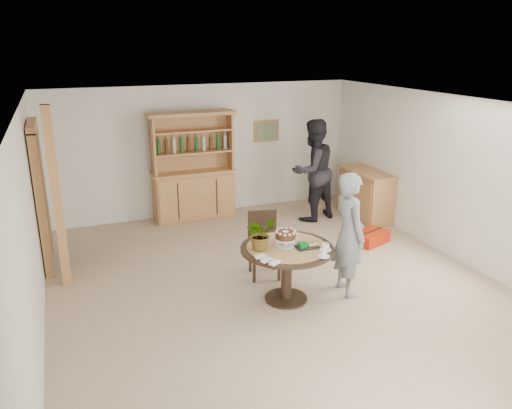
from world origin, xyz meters
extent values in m
plane|color=tan|center=(0.00, 0.00, 0.00)|extent=(7.00, 7.00, 0.00)
cube|color=white|center=(0.00, 3.50, 1.25)|extent=(6.00, 0.04, 2.50)
cube|color=white|center=(0.00, -3.50, 1.25)|extent=(6.00, 0.04, 2.50)
cube|color=white|center=(-3.00, 0.00, 1.25)|extent=(0.04, 7.00, 2.50)
cube|color=white|center=(3.00, 0.00, 1.25)|extent=(0.04, 7.00, 2.50)
cube|color=white|center=(0.00, 0.00, 2.50)|extent=(6.00, 7.00, 0.04)
cube|color=tan|center=(1.30, 3.47, 1.55)|extent=(0.52, 0.03, 0.42)
cube|color=#59724C|center=(1.30, 3.45, 1.55)|extent=(0.44, 0.02, 0.34)
cube|color=black|center=(-2.94, 2.00, 1.05)|extent=(0.10, 0.90, 2.10)
cube|color=tan|center=(-2.92, 1.50, 1.05)|extent=(0.12, 0.10, 2.10)
cube|color=tan|center=(-2.92, 2.50, 1.05)|extent=(0.12, 0.10, 2.10)
cube|color=tan|center=(-2.92, 2.00, 2.13)|extent=(0.12, 1.10, 0.10)
cube|color=tan|center=(-2.70, 1.20, 1.25)|extent=(0.12, 0.12, 2.50)
cube|color=tan|center=(-0.30, 3.24, 0.45)|extent=(1.50, 0.50, 0.90)
cube|color=tan|center=(-0.30, 3.24, 0.92)|extent=(1.56, 0.54, 0.04)
cube|color=tan|center=(-0.30, 3.34, 1.47)|extent=(1.50, 0.04, 1.06)
cube|color=tan|center=(-1.03, 3.19, 1.47)|extent=(0.04, 0.34, 1.06)
cube|color=tan|center=(0.43, 3.19, 1.47)|extent=(0.04, 0.34, 1.06)
cube|color=tan|center=(-0.30, 3.19, 1.30)|extent=(1.44, 0.32, 0.03)
cube|color=tan|center=(-0.30, 3.19, 1.70)|extent=(1.44, 0.32, 0.03)
cube|color=tan|center=(-0.30, 3.19, 2.01)|extent=(1.62, 0.40, 0.06)
cylinder|color=#194C1E|center=(-0.86, 3.19, 1.46)|extent=(0.07, 0.07, 0.28)
cylinder|color=#4C2D14|center=(-0.70, 3.19, 1.46)|extent=(0.07, 0.07, 0.28)
cylinder|color=#B2BFB2|center=(-0.54, 3.19, 1.46)|extent=(0.07, 0.07, 0.28)
cylinder|color=#194C1E|center=(-0.38, 3.19, 1.46)|extent=(0.07, 0.07, 0.28)
cylinder|color=#4C2D14|center=(-0.22, 3.19, 1.46)|extent=(0.07, 0.07, 0.28)
cylinder|color=#B2BFB2|center=(-0.06, 3.19, 1.46)|extent=(0.07, 0.07, 0.28)
cylinder|color=#194C1E|center=(0.10, 3.19, 1.46)|extent=(0.07, 0.07, 0.28)
cylinder|color=#4C2D14|center=(0.26, 3.19, 1.46)|extent=(0.07, 0.07, 0.28)
cube|color=tan|center=(2.74, 2.00, 0.45)|extent=(0.50, 1.20, 0.90)
cube|color=tan|center=(2.74, 2.00, 0.92)|extent=(0.54, 1.26, 0.04)
cylinder|color=black|center=(-0.02, -0.36, 0.73)|extent=(1.20, 1.20, 0.04)
cylinder|color=black|center=(-0.02, -0.36, 0.36)|extent=(0.14, 0.14, 0.70)
cylinder|color=black|center=(-0.02, -0.36, 0.01)|extent=(0.56, 0.56, 0.03)
cylinder|color=tan|center=(-0.02, -0.36, 0.76)|extent=(1.04, 1.04, 0.01)
cube|color=black|center=(-0.02, 0.39, 0.45)|extent=(0.50, 0.50, 0.04)
cube|color=black|center=(0.02, 0.58, 0.70)|extent=(0.42, 0.12, 0.46)
cube|color=black|center=(0.02, 0.58, 0.92)|extent=(0.42, 0.13, 0.05)
cube|color=black|center=(-0.24, 0.26, 0.22)|extent=(0.03, 0.04, 0.44)
cube|color=black|center=(0.12, 0.18, 0.22)|extent=(0.03, 0.03, 0.44)
cube|color=black|center=(-0.16, 0.61, 0.22)|extent=(0.03, 0.03, 0.44)
cube|color=black|center=(0.19, 0.53, 0.22)|extent=(0.03, 0.03, 0.44)
cylinder|color=white|center=(-0.02, -0.31, 0.77)|extent=(0.28, 0.28, 0.01)
cylinder|color=white|center=(-0.02, -0.31, 0.81)|extent=(0.05, 0.05, 0.08)
cylinder|color=white|center=(-0.02, -0.31, 0.85)|extent=(0.30, 0.30, 0.01)
cylinder|color=#4A2715|center=(-0.02, -0.31, 0.90)|extent=(0.26, 0.26, 0.09)
cylinder|color=white|center=(-0.02, -0.31, 0.95)|extent=(0.08, 0.08, 0.01)
sphere|color=white|center=(0.10, -0.31, 0.95)|extent=(0.04, 0.04, 0.04)
sphere|color=white|center=(0.08, -0.25, 0.95)|extent=(0.04, 0.04, 0.04)
sphere|color=white|center=(0.04, -0.20, 0.95)|extent=(0.04, 0.04, 0.04)
sphere|color=white|center=(-0.02, -0.19, 0.95)|extent=(0.04, 0.04, 0.04)
sphere|color=white|center=(-0.08, -0.20, 0.95)|extent=(0.04, 0.04, 0.04)
sphere|color=white|center=(-0.13, -0.25, 0.95)|extent=(0.04, 0.04, 0.04)
sphere|color=white|center=(-0.14, -0.31, 0.95)|extent=(0.04, 0.04, 0.04)
sphere|color=white|center=(-0.13, -0.37, 0.95)|extent=(0.04, 0.04, 0.04)
sphere|color=white|center=(-0.08, -0.41, 0.95)|extent=(0.04, 0.04, 0.04)
sphere|color=white|center=(-0.02, -0.43, 0.95)|extent=(0.04, 0.04, 0.04)
sphere|color=white|center=(0.04, -0.41, 0.95)|extent=(0.04, 0.04, 0.04)
sphere|color=white|center=(0.08, -0.37, 0.95)|extent=(0.04, 0.04, 0.04)
imported|color=#3F7233|center=(-0.37, -0.31, 0.97)|extent=(0.47, 0.44, 0.42)
cube|color=black|center=(0.20, -0.48, 0.77)|extent=(0.30, 0.20, 0.01)
cube|color=#0C6C1E|center=(0.14, -0.48, 0.80)|extent=(0.10, 0.10, 0.06)
cube|color=#0C6C1E|center=(0.14, -0.48, 0.83)|extent=(0.11, 0.02, 0.01)
cylinder|color=white|center=(0.38, -0.64, 0.76)|extent=(0.15, 0.15, 0.01)
imported|color=white|center=(0.38, -0.64, 0.81)|extent=(0.10, 0.10, 0.08)
cylinder|color=white|center=(0.26, -0.81, 0.76)|extent=(0.15, 0.15, 0.01)
imported|color=white|center=(0.26, -0.81, 0.81)|extent=(0.08, 0.08, 0.07)
cube|color=white|center=(-0.47, -0.56, 0.78)|extent=(0.14, 0.08, 0.03)
cube|color=white|center=(-0.44, -0.68, 0.78)|extent=(0.16, 0.11, 0.03)
cube|color=white|center=(-0.38, -0.78, 0.78)|extent=(0.16, 0.14, 0.03)
imported|color=gray|center=(0.83, -0.46, 0.84)|extent=(0.44, 0.64, 1.68)
imported|color=black|center=(1.76, 2.34, 0.96)|extent=(1.09, 0.94, 1.92)
cube|color=red|center=(2.13, 0.89, 0.10)|extent=(0.70, 0.58, 0.20)
cube|color=black|center=(2.13, 0.89, 0.20)|extent=(0.54, 0.23, 0.01)
camera|label=1|loc=(-2.57, -5.68, 3.26)|focal=35.00mm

